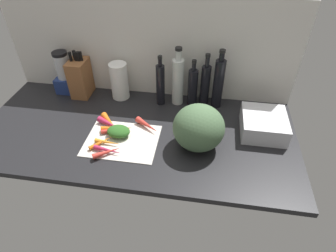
{
  "coord_description": "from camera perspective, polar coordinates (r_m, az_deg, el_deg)",
  "views": [
    {
      "loc": [
        35.14,
        -114.01,
        100.05
      ],
      "look_at": [
        18.5,
        -7.49,
        10.75
      ],
      "focal_mm": 30.48,
      "sensor_mm": 36.0,
      "label": 1
    }
  ],
  "objects": [
    {
      "name": "carrot_4",
      "position": [
        1.48,
        -13.19,
        -3.15
      ],
      "size": [
        10.29,
        11.85,
        2.08
      ],
      "primitive_type": "cone",
      "rotation": [
        0.0,
        1.57,
        0.88
      ],
      "color": "orange",
      "rests_on": "cutting_board"
    },
    {
      "name": "dish_rack",
      "position": [
        1.59,
        18.56,
        0.37
      ],
      "size": [
        22.96,
        24.66,
        9.92
      ],
      "primitive_type": "cube",
      "color": "silver",
      "rests_on": "ground_plane"
    },
    {
      "name": "bottle_1",
      "position": [
        1.67,
        1.99,
        9.09
      ],
      "size": [
        6.85,
        6.85,
        35.46
      ],
      "color": "silver",
      "rests_on": "ground_plane"
    },
    {
      "name": "carrot_6",
      "position": [
        1.54,
        -10.12,
        -0.44
      ],
      "size": [
        17.31,
        6.03,
        2.68
      ],
      "primitive_type": "cone",
      "rotation": [
        0.0,
        1.57,
        0.2
      ],
      "color": "orange",
      "rests_on": "cutting_board"
    },
    {
      "name": "carrot_7",
      "position": [
        1.42,
        -12.16,
        -5.15
      ],
      "size": [
        13.01,
        10.22,
        2.81
      ],
      "primitive_type": "cone",
      "rotation": [
        0.0,
        1.57,
        0.61
      ],
      "color": "red",
      "rests_on": "cutting_board"
    },
    {
      "name": "ground_plane",
      "position": [
        1.57,
        -6.28,
        -1.06
      ],
      "size": [
        170.0,
        80.0,
        3.0
      ],
      "primitive_type": "cube",
      "color": "black"
    },
    {
      "name": "carrot_3",
      "position": [
        1.54,
        -4.21,
        0.18
      ],
      "size": [
        14.6,
        11.45,
        3.49
      ],
      "primitive_type": "cone",
      "rotation": [
        0.0,
        1.57,
        -0.59
      ],
      "color": "red",
      "rests_on": "cutting_board"
    },
    {
      "name": "winter_squash",
      "position": [
        1.38,
        6.15,
        -0.36
      ],
      "size": [
        25.24,
        24.11,
        23.45
      ],
      "primitive_type": "ellipsoid",
      "color": "#4C6B47",
      "rests_on": "ground_plane"
    },
    {
      "name": "carrot_0",
      "position": [
        1.43,
        -11.98,
        -4.73
      ],
      "size": [
        14.79,
        4.71,
        2.45
      ],
      "primitive_type": "cone",
      "rotation": [
        0.0,
        1.57,
        -0.16
      ],
      "color": "#B2264C",
      "rests_on": "cutting_board"
    },
    {
      "name": "carrot_8",
      "position": [
        1.54,
        -10.35,
        -0.79
      ],
      "size": [
        15.34,
        7.44,
        2.29
      ],
      "primitive_type": "cone",
      "rotation": [
        0.0,
        1.57,
        0.35
      ],
      "color": "red",
      "rests_on": "cutting_board"
    },
    {
      "name": "bottle_4",
      "position": [
        1.66,
        10.05,
        8.46
      ],
      "size": [
        5.95,
        5.95,
        35.85
      ],
      "color": "black",
      "rests_on": "ground_plane"
    },
    {
      "name": "bottle_2",
      "position": [
        1.68,
        4.95,
        7.85
      ],
      "size": [
        5.71,
        5.71,
        28.7
      ],
      "color": "black",
      "rests_on": "ground_plane"
    },
    {
      "name": "carrot_2",
      "position": [
        1.59,
        -11.62,
        0.84
      ],
      "size": [
        12.98,
        13.38,
        3.58
      ],
      "primitive_type": "cone",
      "rotation": [
        0.0,
        1.57,
        -0.81
      ],
      "color": "orange",
      "rests_on": "cutting_board"
    },
    {
      "name": "carrot_1",
      "position": [
        1.57,
        -11.57,
        0.39
      ],
      "size": [
        16.03,
        9.98,
        3.37
      ],
      "primitive_type": "cone",
      "rotation": [
        0.0,
        1.57,
        -0.44
      ],
      "color": "#B2264C",
      "rests_on": "cutting_board"
    },
    {
      "name": "bottle_0",
      "position": [
        1.67,
        -1.52,
        8.34
      ],
      "size": [
        5.09,
        5.09,
        31.04
      ],
      "color": "black",
      "rests_on": "ground_plane"
    },
    {
      "name": "bottle_3",
      "position": [
        1.69,
        7.44,
        8.27
      ],
      "size": [
        5.53,
        5.53,
        32.13
      ],
      "color": "black",
      "rests_on": "ground_plane"
    },
    {
      "name": "knife_block",
      "position": [
        1.85,
        -17.15,
        9.25
      ],
      "size": [
        10.47,
        14.62,
        28.47
      ],
      "color": "brown",
      "rests_on": "ground_plane"
    },
    {
      "name": "carrot_5",
      "position": [
        1.47,
        -11.95,
        -3.19
      ],
      "size": [
        13.76,
        3.04,
        2.2
      ],
      "primitive_type": "cone",
      "rotation": [
        0.0,
        1.57,
        -0.06
      ],
      "color": "orange",
      "rests_on": "cutting_board"
    },
    {
      "name": "carrot_greens_pile",
      "position": [
        1.5,
        -9.88,
        -1.06
      ],
      "size": [
        12.07,
        9.28,
        5.1
      ],
      "primitive_type": "ellipsoid",
      "color": "#2D6023",
      "rests_on": "cutting_board"
    },
    {
      "name": "blender_appliance",
      "position": [
        1.91,
        -19.95,
        9.61
      ],
      "size": [
        11.7,
        11.7,
        26.6
      ],
      "color": "navy",
      "rests_on": "ground_plane"
    },
    {
      "name": "wall_back",
      "position": [
        1.71,
        -3.88,
        15.43
      ],
      "size": [
        170.0,
        3.0,
        60.0
      ],
      "primitive_type": "cube",
      "color": "silver",
      "rests_on": "ground_plane"
    },
    {
      "name": "paper_towel_roll",
      "position": [
        1.77,
        -9.7,
        8.87
      ],
      "size": [
        10.63,
        10.63,
        22.57
      ],
      "primitive_type": "cylinder",
      "color": "white",
      "rests_on": "ground_plane"
    },
    {
      "name": "cutting_board",
      "position": [
        1.49,
        -9.18,
        -2.81
      ],
      "size": [
        37.08,
        28.99,
        0.8
      ],
      "primitive_type": "cube",
      "color": "beige",
      "rests_on": "ground_plane"
    }
  ]
}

